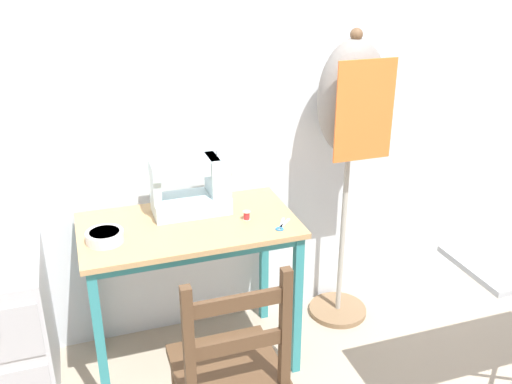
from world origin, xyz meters
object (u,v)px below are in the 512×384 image
object	(u,v)px
wooden_chair	(229,373)
dress_form	(351,114)
fabric_bowl	(105,236)
scissors	(281,226)
thread_spool_near_machine	(247,216)
sewing_machine	(194,187)

from	to	relation	value
wooden_chair	dress_form	distance (m)	1.35
fabric_bowl	scissors	xyz separation A→B (m)	(0.75, -0.11, -0.02)
dress_form	scissors	bearing A→B (deg)	-147.69
thread_spool_near_machine	fabric_bowl	bearing A→B (deg)	-179.06
sewing_machine	scissors	world-z (taller)	sewing_machine
sewing_machine	dress_form	bearing A→B (deg)	1.33
fabric_bowl	thread_spool_near_machine	size ratio (longest dim) A/B	3.81
wooden_chair	dress_form	xyz separation A→B (m)	(0.85, 0.77, 0.72)
sewing_machine	thread_spool_near_machine	distance (m)	0.28
sewing_machine	fabric_bowl	bearing A→B (deg)	-158.25
fabric_bowl	dress_form	xyz separation A→B (m)	(1.22, 0.19, 0.37)
scissors	wooden_chair	world-z (taller)	wooden_chair
scissors	dress_form	bearing A→B (deg)	32.31
wooden_chair	thread_spool_near_machine	bearing A→B (deg)	66.17
dress_form	fabric_bowl	bearing A→B (deg)	-171.20
scissors	sewing_machine	bearing A→B (deg)	139.23
thread_spool_near_machine	wooden_chair	bearing A→B (deg)	-113.83
sewing_machine	wooden_chair	world-z (taller)	sewing_machine
thread_spool_near_machine	scissors	bearing A→B (deg)	-43.93
wooden_chair	dress_form	size ratio (longest dim) A/B	0.60
sewing_machine	wooden_chair	bearing A→B (deg)	-94.52
fabric_bowl	thread_spool_near_machine	world-z (taller)	fabric_bowl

